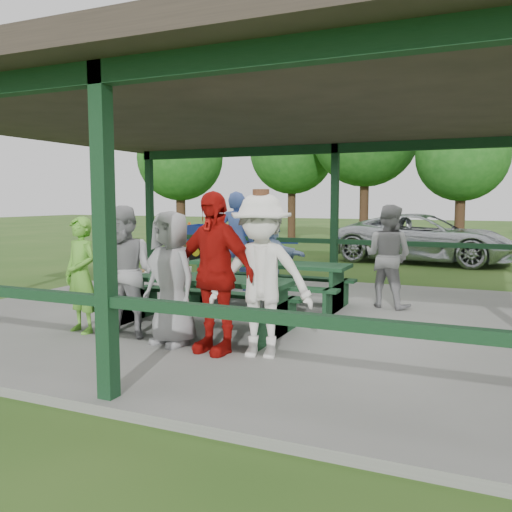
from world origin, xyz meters
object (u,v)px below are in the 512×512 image
at_px(contestant_green, 81,275).
at_px(spectator_lblue, 269,256).
at_px(picnic_table_far, 269,278).
at_px(spectator_grey, 388,256).
at_px(contestant_grey_mid, 171,278).
at_px(contestant_white_fedora, 261,276).
at_px(contestant_red, 214,272).
at_px(spectator_blue, 237,241).
at_px(farm_trailer, 229,242).
at_px(picnic_table_near, 198,296).
at_px(contestant_grey_left, 125,272).
at_px(pickup_truck, 424,238).

height_order(contestant_green, spectator_lblue, contestant_green).
relative_size(picnic_table_far, spectator_grey, 1.58).
xyz_separation_m(contestant_grey_mid, contestant_white_fedora, (1.23, -0.03, 0.10)).
relative_size(contestant_red, spectator_grey, 1.11).
relative_size(contestant_grey_mid, spectator_blue, 0.85).
xyz_separation_m(spectator_blue, spectator_grey, (3.10, -0.58, -0.12)).
relative_size(spectator_blue, farm_trailer, 0.56).
distance_m(picnic_table_near, contestant_grey_mid, 0.88).
bearing_deg(contestant_grey_left, picnic_table_near, 46.69).
bearing_deg(contestant_grey_mid, contestant_green, -164.96).
height_order(picnic_table_near, spectator_lblue, spectator_lblue).
distance_m(contestant_green, contestant_red, 2.12).
bearing_deg(contestant_grey_left, pickup_truck, 74.90).
xyz_separation_m(picnic_table_near, spectator_grey, (2.12, 2.70, 0.39)).
distance_m(picnic_table_far, contestant_grey_mid, 2.82).
distance_m(picnic_table_near, contestant_red, 1.23).
height_order(pickup_truck, farm_trailer, pickup_truck).
relative_size(picnic_table_near, contestant_white_fedora, 1.40).
xyz_separation_m(picnic_table_near, spectator_lblue, (-0.04, 2.70, 0.29)).
bearing_deg(pickup_truck, farm_trailer, 117.72).
bearing_deg(contestant_red, spectator_blue, 123.43).
bearing_deg(contestant_grey_left, farm_trailer, 105.58).
distance_m(contestant_grey_left, farm_trailer, 9.67).
xyz_separation_m(pickup_truck, farm_trailer, (-5.52, -2.22, -0.14)).
xyz_separation_m(contestant_red, pickup_truck, (1.09, 11.50, -0.32)).
xyz_separation_m(contestant_green, spectator_grey, (3.51, 3.46, 0.07)).
distance_m(spectator_grey, pickup_truck, 7.93).
distance_m(contestant_grey_left, contestant_red, 1.38).
bearing_deg(spectator_blue, pickup_truck, -112.96).
relative_size(contestant_grey_left, spectator_lblue, 1.12).
bearing_deg(contestant_grey_mid, spectator_blue, 121.15).
bearing_deg(spectator_lblue, contestant_green, 90.49).
distance_m(contestant_white_fedora, spectator_grey, 3.62).
bearing_deg(contestant_green, spectator_lblue, 83.04).
distance_m(picnic_table_near, contestant_green, 1.61).
xyz_separation_m(contestant_grey_left, contestant_grey_mid, (0.72, -0.04, -0.03)).
bearing_deg(farm_trailer, contestant_grey_left, -80.28).
bearing_deg(picnic_table_far, pickup_truck, 79.74).
xyz_separation_m(picnic_table_far, spectator_blue, (-1.23, 1.28, 0.51)).
distance_m(picnic_table_near, spectator_blue, 3.46).
relative_size(contestant_green, spectator_grey, 0.92).
relative_size(contestant_grey_left, contestant_white_fedora, 0.90).
xyz_separation_m(contestant_white_fedora, spectator_lblue, (-1.34, 3.53, -0.17)).
bearing_deg(spectator_grey, pickup_truck, -70.92).
bearing_deg(contestant_red, farm_trailer, 126.67).
height_order(contestant_grey_mid, farm_trailer, contestant_grey_mid).
xyz_separation_m(spectator_grey, farm_trailer, (-5.83, 5.70, -0.36)).
distance_m(picnic_table_near, picnic_table_far, 2.02).
height_order(contestant_grey_left, spectator_blue, spectator_blue).
distance_m(spectator_grey, farm_trailer, 8.17).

